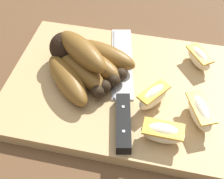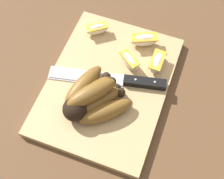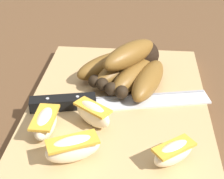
{
  "view_description": "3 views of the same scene",
  "coord_description": "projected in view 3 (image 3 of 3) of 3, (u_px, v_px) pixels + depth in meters",
  "views": [
    {
      "loc": [
        -0.09,
        0.37,
        0.43
      ],
      "look_at": [
        -0.01,
        0.02,
        0.03
      ],
      "focal_mm": 53.06,
      "sensor_mm": 36.0,
      "label": 1
    },
    {
      "loc": [
        0.33,
        0.14,
        0.69
      ],
      "look_at": [
        0.01,
        0.02,
        0.04
      ],
      "focal_mm": 51.76,
      "sensor_mm": 36.0,
      "label": 2
    },
    {
      "loc": [
        -0.46,
        -0.03,
        0.33
      ],
      "look_at": [
        -0.04,
        0.01,
        0.05
      ],
      "focal_mm": 54.74,
      "sensor_mm": 36.0,
      "label": 3
    }
  ],
  "objects": [
    {
      "name": "chefs_knife",
      "position": [
        95.0,
        102.0,
        0.53
      ],
      "size": [
        0.09,
        0.28,
        0.02
      ],
      "color": "silver",
      "rests_on": "cutting_board"
    },
    {
      "name": "cutting_board",
      "position": [
        116.0,
        105.0,
        0.55
      ],
      "size": [
        0.37,
        0.28,
        0.02
      ],
      "primitive_type": "cube",
      "color": "tan",
      "rests_on": "ground_plane"
    },
    {
      "name": "apple_wedge_far",
      "position": [
        93.0,
        114.0,
        0.48
      ],
      "size": [
        0.05,
        0.06,
        0.04
      ],
      "color": "#F4E5C1",
      "rests_on": "cutting_board"
    },
    {
      "name": "apple_wedge_extra",
      "position": [
        73.0,
        148.0,
        0.42
      ],
      "size": [
        0.05,
        0.07,
        0.04
      ],
      "color": "#F4E5C1",
      "rests_on": "cutting_board"
    },
    {
      "name": "ground_plane",
      "position": [
        119.0,
        105.0,
        0.56
      ],
      "size": [
        6.0,
        6.0,
        0.0
      ],
      "primitive_type": "plane",
      "color": "brown"
    },
    {
      "name": "apple_wedge_middle",
      "position": [
        45.0,
        123.0,
        0.47
      ],
      "size": [
        0.06,
        0.03,
        0.03
      ],
      "color": "#F4E5C1",
      "rests_on": "cutting_board"
    },
    {
      "name": "apple_wedge_near",
      "position": [
        174.0,
        153.0,
        0.42
      ],
      "size": [
        0.05,
        0.06,
        0.03
      ],
      "color": "#F4E5C1",
      "rests_on": "cutting_board"
    },
    {
      "name": "banana_bunch",
      "position": [
        129.0,
        68.0,
        0.58
      ],
      "size": [
        0.16,
        0.17,
        0.07
      ],
      "color": "black",
      "rests_on": "cutting_board"
    }
  ]
}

